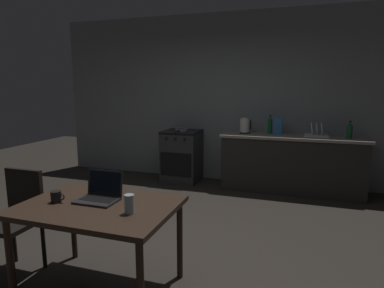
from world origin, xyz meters
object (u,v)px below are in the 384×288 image
(electric_kettle, at_px, (245,126))
(drinking_glass, at_px, (129,204))
(dish_rack, at_px, (316,133))
(bottle_b, at_px, (270,125))
(dining_table, at_px, (98,213))
(laptop, at_px, (100,195))
(stove_oven, at_px, (182,156))
(cereal_box, at_px, (278,126))
(coffee_mug, at_px, (56,197))
(chair, at_px, (17,214))
(bottle, at_px, (350,130))
(frying_pan, at_px, (181,129))

(electric_kettle, xyz_separation_m, drinking_glass, (-0.29, -3.24, -0.21))
(dish_rack, distance_m, bottle_b, 0.70)
(dining_table, bearing_deg, drinking_glass, -15.45)
(laptop, bearing_deg, stove_oven, 109.92)
(cereal_box, bearing_deg, coffee_mug, -114.36)
(dish_rack, bearing_deg, drinking_glass, -112.89)
(chair, distance_m, bottle_b, 3.74)
(dish_rack, bearing_deg, electric_kettle, -180.00)
(dining_table, height_order, cereal_box, cereal_box)
(bottle, relative_size, bottle_b, 0.87)
(bottle_b, bearing_deg, coffee_mug, -112.14)
(chair, xyz_separation_m, laptop, (0.81, 0.06, 0.25))
(electric_kettle, relative_size, cereal_box, 0.93)
(dining_table, bearing_deg, bottle_b, 72.77)
(dining_table, bearing_deg, stove_oven, 98.24)
(stove_oven, relative_size, cereal_box, 3.23)
(chair, relative_size, drinking_glass, 6.45)
(electric_kettle, bearing_deg, coffee_mug, -106.53)
(laptop, relative_size, dish_rack, 0.94)
(electric_kettle, bearing_deg, dish_rack, 0.00)
(dining_table, xyz_separation_m, chair, (-0.85, 0.03, -0.13))
(dining_table, distance_m, drinking_glass, 0.37)
(stove_oven, distance_m, bottle, 2.66)
(electric_kettle, height_order, drinking_glass, electric_kettle)
(stove_oven, bearing_deg, bottle_b, 3.24)
(dining_table, bearing_deg, electric_kettle, 78.94)
(coffee_mug, distance_m, cereal_box, 3.56)
(stove_oven, height_order, chair, chair)
(chair, bearing_deg, frying_pan, 102.65)
(cereal_box, bearing_deg, drinking_glass, -103.80)
(bottle, bearing_deg, drinking_glass, -119.60)
(chair, bearing_deg, drinking_glass, 14.19)
(chair, xyz_separation_m, electric_kettle, (1.47, 3.13, 0.48))
(bottle, height_order, dish_rack, bottle)
(chair, bearing_deg, dish_rack, 70.75)
(laptop, height_order, bottle, bottle)
(dining_table, relative_size, chair, 1.32)
(bottle, bearing_deg, frying_pan, 179.55)
(coffee_mug, bearing_deg, bottle_b, 67.86)
(dining_table, relative_size, laptop, 3.74)
(chair, relative_size, electric_kettle, 3.57)
(dish_rack, bearing_deg, cereal_box, 177.98)
(cereal_box, bearing_deg, dining_table, -109.54)
(bottle, relative_size, dish_rack, 0.75)
(coffee_mug, relative_size, drinking_glass, 0.87)
(cereal_box, bearing_deg, bottle, -3.95)
(dish_rack, height_order, bottle_b, bottle_b)
(stove_oven, relative_size, electric_kettle, 3.48)
(stove_oven, height_order, laptop, laptop)
(dining_table, relative_size, frying_pan, 2.98)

